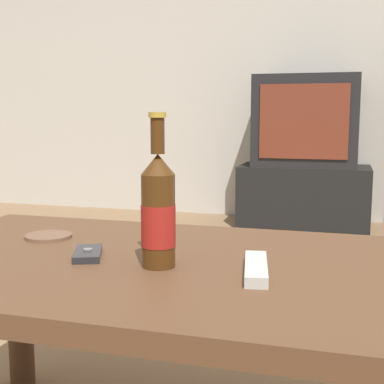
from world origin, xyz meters
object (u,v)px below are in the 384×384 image
(remote_control, at_px, (256,268))
(cell_phone, at_px, (88,254))
(television, at_px, (306,121))
(tv_stand, at_px, (304,196))
(beer_bottle, at_px, (158,211))

(remote_control, bearing_deg, cell_phone, 167.04)
(television, distance_m, remote_control, 2.78)
(tv_stand, relative_size, beer_bottle, 2.99)
(tv_stand, bearing_deg, remote_control, -87.83)
(tv_stand, distance_m, remote_control, 2.78)
(cell_phone, bearing_deg, beer_bottle, -30.82)
(television, height_order, remote_control, television)
(television, distance_m, cell_phone, 2.76)
(television, relative_size, beer_bottle, 2.33)
(tv_stand, bearing_deg, beer_bottle, -91.67)
(tv_stand, relative_size, cell_phone, 7.15)
(tv_stand, height_order, television, television)
(cell_phone, bearing_deg, tv_stand, 62.77)
(television, xyz_separation_m, beer_bottle, (-0.08, -2.77, -0.13))
(tv_stand, xyz_separation_m, remote_control, (0.11, -2.77, 0.28))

